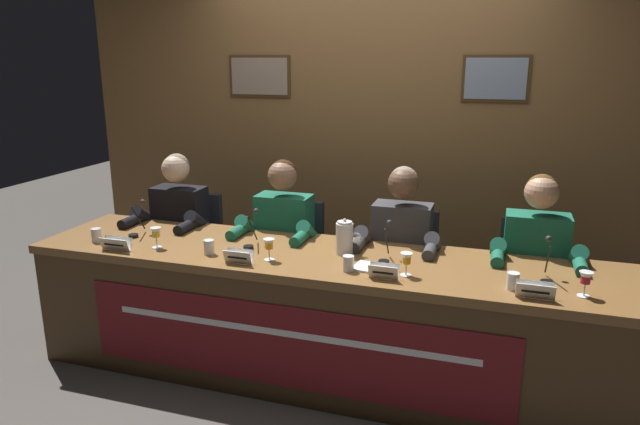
% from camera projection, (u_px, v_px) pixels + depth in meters
% --- Properties ---
extents(ground_plane, '(12.00, 12.00, 0.00)m').
position_uv_depth(ground_plane, '(320.00, 372.00, 3.48)').
color(ground_plane, '#4C4742').
extents(wall_back_panelled, '(4.65, 0.14, 2.60)m').
position_uv_depth(wall_back_panelled, '(371.00, 133.00, 4.30)').
color(wall_back_panelled, brown).
rests_on(wall_back_panelled, ground_plane).
extents(conference_table, '(3.45, 0.77, 0.76)m').
position_uv_depth(conference_table, '(313.00, 301.00, 3.24)').
color(conference_table, brown).
rests_on(conference_table, ground_plane).
extents(chair_far_left, '(0.44, 0.45, 0.89)m').
position_uv_depth(chair_far_left, '(192.00, 256.00, 4.23)').
color(chair_far_left, black).
rests_on(chair_far_left, ground_plane).
extents(panelist_far_left, '(0.51, 0.48, 1.22)m').
position_uv_depth(panelist_far_left, '(175.00, 228.00, 3.98)').
color(panelist_far_left, black).
rests_on(panelist_far_left, ground_plane).
extents(nameplate_far_left, '(0.19, 0.06, 0.08)m').
position_uv_depth(nameplate_far_left, '(116.00, 244.00, 3.34)').
color(nameplate_far_left, white).
rests_on(nameplate_far_left, conference_table).
extents(juice_glass_far_left, '(0.06, 0.06, 0.12)m').
position_uv_depth(juice_glass_far_left, '(156.00, 234.00, 3.38)').
color(juice_glass_far_left, white).
rests_on(juice_glass_far_left, conference_table).
extents(water_cup_far_left, '(0.06, 0.06, 0.08)m').
position_uv_depth(water_cup_far_left, '(97.00, 236.00, 3.50)').
color(water_cup_far_left, silver).
rests_on(water_cup_far_left, conference_table).
extents(microphone_far_left, '(0.06, 0.17, 0.22)m').
position_uv_depth(microphone_far_left, '(137.00, 224.00, 3.62)').
color(microphone_far_left, black).
rests_on(microphone_far_left, conference_table).
extents(chair_center_left, '(0.44, 0.45, 0.89)m').
position_uv_depth(chair_center_left, '(291.00, 268.00, 4.00)').
color(chair_center_left, black).
rests_on(chair_center_left, ground_plane).
extents(panelist_center_left, '(0.51, 0.48, 1.22)m').
position_uv_depth(panelist_center_left, '(280.00, 239.00, 3.75)').
color(panelist_center_left, black).
rests_on(panelist_center_left, ground_plane).
extents(nameplate_center_left, '(0.16, 0.06, 0.08)m').
position_uv_depth(nameplate_center_left, '(239.00, 257.00, 3.12)').
color(nameplate_center_left, white).
rests_on(nameplate_center_left, conference_table).
extents(juice_glass_center_left, '(0.06, 0.06, 0.12)m').
position_uv_depth(juice_glass_center_left, '(269.00, 245.00, 3.17)').
color(juice_glass_center_left, white).
rests_on(juice_glass_center_left, conference_table).
extents(water_cup_center_left, '(0.06, 0.06, 0.08)m').
position_uv_depth(water_cup_center_left, '(209.00, 248.00, 3.28)').
color(water_cup_center_left, silver).
rests_on(water_cup_center_left, conference_table).
extents(microphone_center_left, '(0.06, 0.17, 0.22)m').
position_uv_depth(microphone_center_left, '(251.00, 235.00, 3.40)').
color(microphone_center_left, black).
rests_on(microphone_center_left, conference_table).
extents(chair_center_right, '(0.44, 0.45, 0.89)m').
position_uv_depth(chair_center_right, '(403.00, 281.00, 3.77)').
color(chair_center_right, black).
rests_on(chair_center_right, ground_plane).
extents(panelist_center_right, '(0.51, 0.48, 1.22)m').
position_uv_depth(panelist_center_right, '(399.00, 250.00, 3.52)').
color(panelist_center_right, black).
rests_on(panelist_center_right, ground_plane).
extents(nameplate_center_right, '(0.15, 0.06, 0.08)m').
position_uv_depth(nameplate_center_right, '(384.00, 272.00, 2.91)').
color(nameplate_center_right, white).
rests_on(nameplate_center_right, conference_table).
extents(juice_glass_center_right, '(0.06, 0.06, 0.12)m').
position_uv_depth(juice_glass_center_right, '(406.00, 260.00, 2.94)').
color(juice_glass_center_right, white).
rests_on(juice_glass_center_right, conference_table).
extents(water_cup_center_right, '(0.06, 0.06, 0.08)m').
position_uv_depth(water_cup_center_right, '(348.00, 264.00, 3.01)').
color(water_cup_center_right, silver).
rests_on(water_cup_center_right, conference_table).
extents(microphone_center_right, '(0.06, 0.17, 0.22)m').
position_uv_depth(microphone_center_right, '(386.00, 249.00, 3.15)').
color(microphone_center_right, black).
rests_on(microphone_center_right, conference_table).
extents(chair_far_right, '(0.44, 0.45, 0.89)m').
position_uv_depth(chair_far_right, '(529.00, 295.00, 3.54)').
color(chair_far_right, black).
rests_on(chair_far_right, ground_plane).
extents(panelist_far_right, '(0.51, 0.48, 1.22)m').
position_uv_depth(panelist_far_right, '(535.00, 264.00, 3.28)').
color(panelist_far_right, black).
rests_on(panelist_far_right, ground_plane).
extents(nameplate_far_right, '(0.18, 0.06, 0.08)m').
position_uv_depth(nameplate_far_right, '(535.00, 291.00, 2.67)').
color(nameplate_far_right, white).
rests_on(nameplate_far_right, conference_table).
extents(juice_glass_far_right, '(0.06, 0.06, 0.12)m').
position_uv_depth(juice_glass_far_right, '(586.00, 279.00, 2.68)').
color(juice_glass_far_right, white).
rests_on(juice_glass_far_right, conference_table).
extents(water_cup_far_right, '(0.06, 0.06, 0.08)m').
position_uv_depth(water_cup_far_right, '(513.00, 282.00, 2.78)').
color(water_cup_far_right, silver).
rests_on(water_cup_far_right, conference_table).
extents(microphone_far_right, '(0.06, 0.17, 0.22)m').
position_uv_depth(microphone_far_right, '(547.00, 268.00, 2.87)').
color(microphone_far_right, black).
rests_on(microphone_far_right, conference_table).
extents(water_pitcher_central, '(0.15, 0.10, 0.21)m').
position_uv_depth(water_pitcher_central, '(345.00, 238.00, 3.27)').
color(water_pitcher_central, silver).
rests_on(water_pitcher_central, conference_table).
extents(document_stack_center_right, '(0.23, 0.18, 0.01)m').
position_uv_depth(document_stack_center_right, '(373.00, 268.00, 3.05)').
color(document_stack_center_right, white).
rests_on(document_stack_center_right, conference_table).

